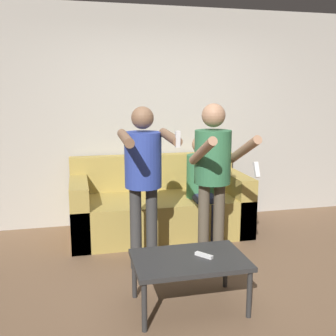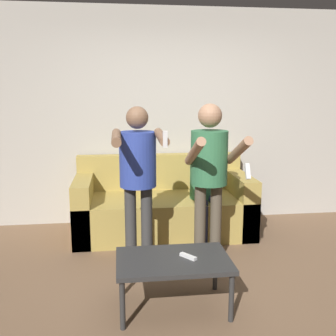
{
  "view_description": "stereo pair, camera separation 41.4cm",
  "coord_description": "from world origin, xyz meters",
  "px_view_note": "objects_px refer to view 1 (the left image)",
  "views": [
    {
      "loc": [
        -1.08,
        -2.97,
        1.67
      ],
      "look_at": [
        -0.16,
        0.99,
        0.88
      ],
      "focal_mm": 42.0,
      "sensor_mm": 36.0,
      "label": 1
    },
    {
      "loc": [
        -0.67,
        -3.04,
        1.67
      ],
      "look_at": [
        -0.16,
        0.99,
        0.88
      ],
      "focal_mm": 42.0,
      "sensor_mm": 36.0,
      "label": 2
    }
  ],
  "objects_px": {
    "couch": "(159,208)",
    "remote_on_table": "(204,255)",
    "person_seated": "(202,181)",
    "person_standing_right": "(213,165)",
    "person_standing_left": "(143,169)",
    "coffee_table": "(189,263)"
  },
  "relations": [
    {
      "from": "couch",
      "to": "remote_on_table",
      "type": "xyz_separation_m",
      "value": [
        0.0,
        -1.72,
        0.12
      ]
    },
    {
      "from": "couch",
      "to": "remote_on_table",
      "type": "distance_m",
      "value": 1.72
    },
    {
      "from": "couch",
      "to": "person_seated",
      "type": "relative_size",
      "value": 1.74
    },
    {
      "from": "couch",
      "to": "person_seated",
      "type": "height_order",
      "value": "person_seated"
    },
    {
      "from": "couch",
      "to": "coffee_table",
      "type": "bearing_deg",
      "value": -93.85
    },
    {
      "from": "person_standing_left",
      "to": "coffee_table",
      "type": "height_order",
      "value": "person_standing_left"
    },
    {
      "from": "couch",
      "to": "remote_on_table",
      "type": "height_order",
      "value": "couch"
    },
    {
      "from": "couch",
      "to": "remote_on_table",
      "type": "bearing_deg",
      "value": -89.99
    },
    {
      "from": "person_standing_right",
      "to": "remote_on_table",
      "type": "bearing_deg",
      "value": -113.58
    },
    {
      "from": "person_standing_right",
      "to": "remote_on_table",
      "type": "distance_m",
      "value": 1.01
    },
    {
      "from": "person_standing_right",
      "to": "coffee_table",
      "type": "height_order",
      "value": "person_standing_right"
    },
    {
      "from": "person_standing_right",
      "to": "coffee_table",
      "type": "relative_size",
      "value": 1.79
    },
    {
      "from": "couch",
      "to": "person_standing_left",
      "type": "xyz_separation_m",
      "value": [
        -0.34,
        -0.94,
        0.67
      ]
    },
    {
      "from": "couch",
      "to": "person_standing_left",
      "type": "bearing_deg",
      "value": -109.78
    },
    {
      "from": "person_standing_right",
      "to": "person_seated",
      "type": "height_order",
      "value": "person_standing_right"
    },
    {
      "from": "person_standing_left",
      "to": "coffee_table",
      "type": "bearing_deg",
      "value": -73.87
    },
    {
      "from": "person_seated",
      "to": "couch",
      "type": "bearing_deg",
      "value": 152.53
    },
    {
      "from": "couch",
      "to": "person_standing_left",
      "type": "height_order",
      "value": "person_standing_left"
    },
    {
      "from": "person_standing_right",
      "to": "person_standing_left",
      "type": "bearing_deg",
      "value": 179.92
    },
    {
      "from": "person_standing_left",
      "to": "couch",
      "type": "bearing_deg",
      "value": 70.22
    },
    {
      "from": "couch",
      "to": "person_seated",
      "type": "distance_m",
      "value": 0.63
    },
    {
      "from": "person_standing_right",
      "to": "remote_on_table",
      "type": "xyz_separation_m",
      "value": [
        -0.34,
        -0.77,
        -0.56
      ]
    }
  ]
}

